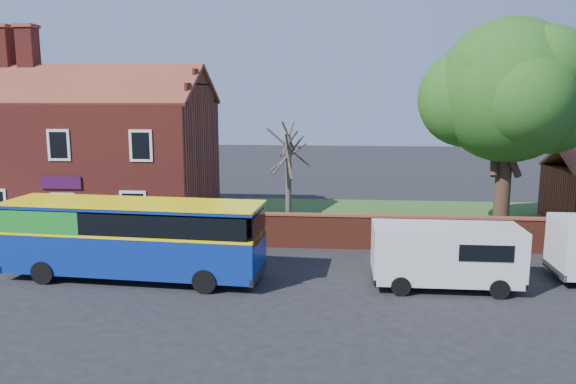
{
  "coord_description": "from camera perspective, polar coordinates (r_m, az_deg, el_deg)",
  "views": [
    {
      "loc": [
        6.12,
        -18.04,
        6.95
      ],
      "look_at": [
        4.13,
        5.0,
        2.93
      ],
      "focal_mm": 35.0,
      "sensor_mm": 36.0,
      "label": 1
    }
  ],
  "objects": [
    {
      "name": "pavement",
      "position": [
        28.03,
        -23.27,
        -5.2
      ],
      "size": [
        18.0,
        3.5,
        0.12
      ],
      "primitive_type": "cube",
      "color": "gray",
      "rests_on": "ground"
    },
    {
      "name": "boundary_wall",
      "position": [
        26.68,
        19.78,
        -4.04
      ],
      "size": [
        22.0,
        0.38,
        1.6
      ],
      "color": "maroon",
      "rests_on": "ground"
    },
    {
      "name": "bus",
      "position": [
        22.22,
        -16.13,
        -4.22
      ],
      "size": [
        9.94,
        3.21,
        2.98
      ],
      "rotation": [
        0.0,
        0.0,
        -0.08
      ],
      "color": "navy",
      "rests_on": "ground"
    },
    {
      "name": "large_tree",
      "position": [
        29.3,
        21.56,
        9.12
      ],
      "size": [
        8.67,
        6.86,
        10.57
      ],
      "color": "black",
      "rests_on": "ground"
    },
    {
      "name": "grass_strip",
      "position": [
        32.54,
        17.04,
        -2.89
      ],
      "size": [
        26.0,
        12.0,
        0.04
      ],
      "primitive_type": "cube",
      "color": "#426B28",
      "rests_on": "ground"
    },
    {
      "name": "kerb",
      "position": [
        26.55,
        -25.04,
        -6.12
      ],
      "size": [
        18.0,
        0.15,
        0.14
      ],
      "primitive_type": "cube",
      "color": "slate",
      "rests_on": "ground"
    },
    {
      "name": "ground",
      "position": [
        20.28,
        -13.17,
        -10.46
      ],
      "size": [
        120.0,
        120.0,
        0.0
      ],
      "primitive_type": "plane",
      "color": "black",
      "rests_on": "ground"
    },
    {
      "name": "van_near",
      "position": [
        21.19,
        15.77,
        -6.02
      ],
      "size": [
        5.26,
        2.21,
        2.31
      ],
      "rotation": [
        0.0,
        0.0,
        -0.0
      ],
      "color": "silver",
      "rests_on": "ground"
    },
    {
      "name": "bare_tree",
      "position": [
        27.32,
        0.05,
        1.09
      ],
      "size": [
        2.04,
        2.43,
        5.43
      ],
      "color": "#4C4238",
      "rests_on": "ground"
    },
    {
      "name": "shop_building",
      "position": [
        32.52,
        -18.96,
        3.07
      ],
      "size": [
        12.3,
        8.13,
        10.5
      ],
      "color": "maroon",
      "rests_on": "ground"
    }
  ]
}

